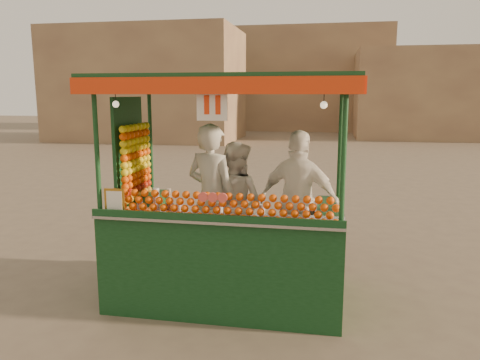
% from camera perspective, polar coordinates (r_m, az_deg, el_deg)
% --- Properties ---
extents(ground, '(90.00, 90.00, 0.00)m').
position_cam_1_polar(ground, '(5.92, 0.27, -14.55)').
color(ground, brown).
rests_on(ground, ground).
extents(building_left, '(10.00, 6.00, 6.00)m').
position_cam_1_polar(building_left, '(27.18, -11.07, 11.25)').
color(building_left, '#A0825B').
rests_on(building_left, ground).
extents(building_right, '(9.00, 6.00, 5.00)m').
position_cam_1_polar(building_right, '(29.90, 22.63, 9.60)').
color(building_right, '#A0825B').
rests_on(building_right, ground).
extents(building_center, '(14.00, 7.00, 7.00)m').
position_cam_1_polar(building_center, '(35.42, 5.98, 11.94)').
color(building_center, '#A0825B').
rests_on(building_center, ground).
extents(juice_cart, '(2.98, 1.93, 2.71)m').
position_cam_1_polar(juice_cart, '(5.70, -2.24, -6.04)').
color(juice_cart, '#0E3514').
rests_on(juice_cart, ground).
extents(vendor_left, '(0.78, 0.63, 1.84)m').
position_cam_1_polar(vendor_left, '(5.88, -3.47, -2.07)').
color(vendor_left, beige).
rests_on(vendor_left, ground).
extents(vendor_middle, '(0.97, 0.90, 1.60)m').
position_cam_1_polar(vendor_middle, '(6.02, -0.53, -2.89)').
color(vendor_middle, silver).
rests_on(vendor_middle, ground).
extents(vendor_right, '(1.11, 0.70, 1.76)m').
position_cam_1_polar(vendor_right, '(5.81, 7.18, -2.64)').
color(vendor_right, white).
rests_on(vendor_right, ground).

